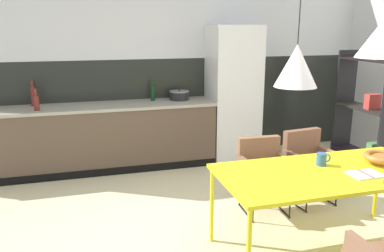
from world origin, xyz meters
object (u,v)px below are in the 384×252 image
open_shelf_unit (367,110)px  bottle_oil_tall (33,95)px  cooking_pot (179,95)px  refrigerator_column (233,93)px  pendant_lamp_over_table_far (383,38)px  fruit_bowl (382,157)px  armchair_near_window (308,157)px  pendant_lamp_over_table_near (296,66)px  armchair_facing_counter (263,164)px  bottle_spice_small (36,102)px  mug_short_terracotta (322,159)px  open_book (365,174)px  dining_table (328,175)px  bottle_wine_green (153,92)px

open_shelf_unit → bottle_oil_tall: bearing=-107.4°
cooking_pot → bottle_oil_tall: size_ratio=0.83×
cooking_pot → open_shelf_unit: size_ratio=0.16×
refrigerator_column → pendant_lamp_over_table_far: (0.19, -2.63, 0.85)m
fruit_bowl → bottle_oil_tall: (-3.10, 2.77, 0.23)m
armchair_near_window → pendant_lamp_over_table_near: 1.67m
armchair_facing_counter → bottle_spice_small: 2.86m
open_shelf_unit → fruit_bowl: bearing=-35.5°
fruit_bowl → cooking_pot: 2.92m
fruit_bowl → mug_short_terracotta: mug_short_terracotta is taller
open_book → pendant_lamp_over_table_near: size_ratio=0.19×
bottle_oil_tall → open_shelf_unit: open_shelf_unit is taller
dining_table → fruit_bowl: size_ratio=5.94×
pendant_lamp_over_table_near → pendant_lamp_over_table_far: same height
armchair_near_window → open_shelf_unit: bearing=-162.6°
armchair_facing_counter → pendant_lamp_over_table_near: 1.44m
pendant_lamp_over_table_near → cooking_pot: bearing=94.9°
armchair_facing_counter → mug_short_terracotta: size_ratio=5.68×
bottle_oil_tall → armchair_facing_counter: bearing=-38.7°
open_book → pendant_lamp_over_table_far: pendant_lamp_over_table_far is taller
fruit_bowl → bottle_oil_tall: bottle_oil_tall is taller
refrigerator_column → open_book: refrigerator_column is taller
refrigerator_column → armchair_near_window: refrigerator_column is taller
dining_table → bottle_wine_green: size_ratio=6.30×
bottle_wine_green → pendant_lamp_over_table_near: 2.87m
cooking_pot → pendant_lamp_over_table_far: pendant_lamp_over_table_far is taller
armchair_facing_counter → bottle_oil_tall: bearing=-36.2°
mug_short_terracotta → bottle_oil_tall: (-2.58, 2.66, 0.24)m
refrigerator_column → bottle_spice_small: refrigerator_column is taller
refrigerator_column → armchair_near_window: bearing=-81.6°
dining_table → bottle_oil_tall: (-2.55, 2.80, 0.33)m
mug_short_terracotta → pendant_lamp_over_table_far: pendant_lamp_over_table_far is taller
armchair_facing_counter → armchair_near_window: bearing=-170.0°
dining_table → armchair_facing_counter: 0.91m
bottle_wine_green → pendant_lamp_over_table_far: size_ratio=0.24×
dining_table → pendant_lamp_over_table_far: 1.18m
dining_table → open_shelf_unit: (1.60, 1.50, 0.16)m
mug_short_terracotta → pendant_lamp_over_table_near: (-0.39, -0.15, 0.82)m
open_book → cooking_pot: 2.99m
armchair_near_window → bottle_oil_tall: bearing=-39.1°
mug_short_terracotta → pendant_lamp_over_table_far: bearing=-25.1°
refrigerator_column → open_shelf_unit: (1.42, -1.11, -0.10)m
bottle_wine_green → pendant_lamp_over_table_near: (0.61, -2.74, 0.61)m
dining_table → bottle_spice_small: bottle_spice_small is taller
cooking_pot → bottle_wine_green: bearing=175.9°
armchair_near_window → fruit_bowl: 0.98m
refrigerator_column → armchair_facing_counter: refrigerator_column is taller
dining_table → pendant_lamp_over_table_near: pendant_lamp_over_table_near is taller
armchair_near_window → bottle_oil_tall: (-2.97, 1.84, 0.52)m
refrigerator_column → bottle_oil_tall: bearing=176.0°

